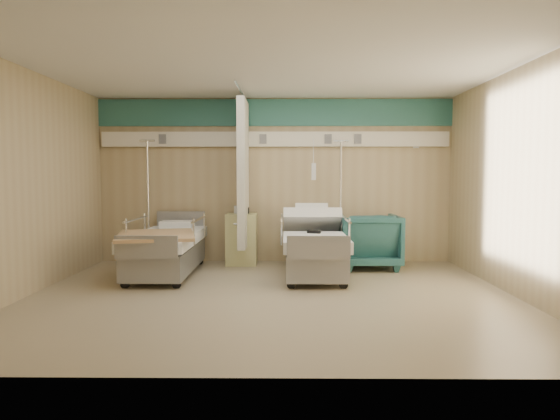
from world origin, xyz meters
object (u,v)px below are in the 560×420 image
object	(u,v)px
bedside_cabinet	(242,239)
iv_stand_right	(340,239)
bed_right	(314,254)
bed_left	(166,254)
visitor_armchair	(369,241)
iv_stand_left	(149,240)

from	to	relation	value
bedside_cabinet	iv_stand_right	xyz separation A→B (m)	(1.65, 0.04, -0.00)
bed_right	bed_left	xyz separation A→B (m)	(-2.20, 0.00, 0.00)
bed_right	iv_stand_right	distance (m)	1.07
visitor_armchair	iv_stand_left	distance (m)	3.60
bedside_cabinet	iv_stand_left	world-z (taller)	iv_stand_left
bedside_cabinet	iv_stand_left	xyz separation A→B (m)	(-1.53, -0.10, -0.00)
iv_stand_right	iv_stand_left	distance (m)	3.18
visitor_armchair	bed_right	bearing A→B (deg)	32.71
visitor_armchair	iv_stand_right	bearing A→B (deg)	-39.85
bed_right	iv_stand_left	bearing A→B (deg)	163.46
bed_right	visitor_armchair	world-z (taller)	visitor_armchair
iv_stand_right	bed_left	bearing A→B (deg)	-160.76
bed_left	iv_stand_left	bearing A→B (deg)	121.09
bed_right	bed_left	distance (m)	2.20
visitor_armchair	bed_left	bearing A→B (deg)	10.42
iv_stand_left	bed_right	bearing A→B (deg)	-16.54
bed_right	iv_stand_right	world-z (taller)	iv_stand_right
bedside_cabinet	iv_stand_right	size ratio (longest dim) A/B	0.41
bedside_cabinet	visitor_armchair	size ratio (longest dim) A/B	0.88
iv_stand_left	visitor_armchair	bearing A→B (deg)	-3.12
bed_left	iv_stand_left	size ratio (longest dim) A/B	1.04
bed_left	bedside_cabinet	size ratio (longest dim) A/B	2.54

